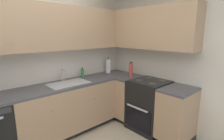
{
  "coord_description": "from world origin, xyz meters",
  "views": [
    {
      "loc": [
        -0.85,
        -1.37,
        1.7
      ],
      "look_at": [
        1.0,
        0.67,
        1.13
      ],
      "focal_mm": 27.82,
      "sensor_mm": 36.0,
      "label": 1
    }
  ],
  "objects_px": {
    "paper_towel_roll": "(108,66)",
    "oil_bottle": "(131,70)",
    "soap_bottle": "(82,73)",
    "oven_range": "(149,105)"
  },
  "relations": [
    {
      "from": "oven_range",
      "to": "paper_towel_roll",
      "type": "height_order",
      "value": "paper_towel_roll"
    },
    {
      "from": "soap_bottle",
      "to": "paper_towel_roll",
      "type": "height_order",
      "value": "paper_towel_roll"
    },
    {
      "from": "soap_bottle",
      "to": "paper_towel_roll",
      "type": "distance_m",
      "value": 0.64
    },
    {
      "from": "soap_bottle",
      "to": "paper_towel_roll",
      "type": "bearing_deg",
      "value": -1.81
    },
    {
      "from": "soap_bottle",
      "to": "oil_bottle",
      "type": "relative_size",
      "value": 0.63
    },
    {
      "from": "paper_towel_roll",
      "to": "oil_bottle",
      "type": "bearing_deg",
      "value": -83.24
    },
    {
      "from": "oven_range",
      "to": "oil_bottle",
      "type": "bearing_deg",
      "value": 92.46
    },
    {
      "from": "soap_bottle",
      "to": "oil_bottle",
      "type": "distance_m",
      "value": 0.93
    },
    {
      "from": "soap_bottle",
      "to": "oil_bottle",
      "type": "bearing_deg",
      "value": -40.7
    },
    {
      "from": "paper_towel_roll",
      "to": "oil_bottle",
      "type": "distance_m",
      "value": 0.59
    }
  ]
}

